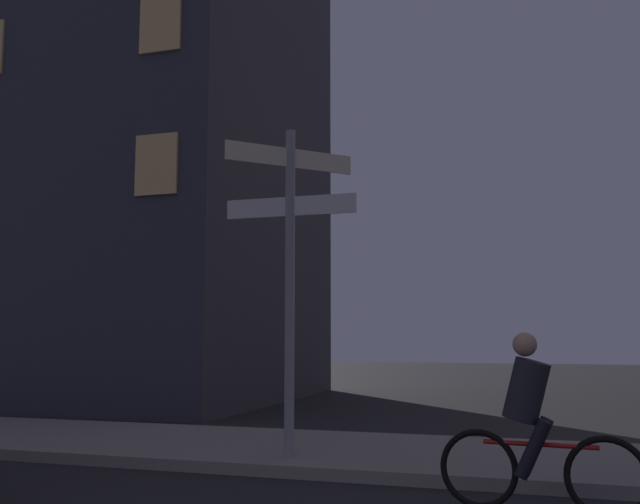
# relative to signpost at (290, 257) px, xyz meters

# --- Properties ---
(sidewalk_kerb) EXTENTS (40.00, 2.95, 0.14)m
(sidewalk_kerb) POSITION_rel_signpost_xyz_m (0.61, 0.93, -2.48)
(sidewalk_kerb) COLOR gray
(sidewalk_kerb) RESTS_ON ground_plane
(signpost) EXTENTS (1.70, 1.24, 4.01)m
(signpost) POSITION_rel_signpost_xyz_m (0.00, 0.00, 0.00)
(signpost) COLOR gray
(signpost) RESTS_ON sidewalk_kerb
(cyclist) EXTENTS (1.82, 0.36, 1.61)m
(cyclist) POSITION_rel_signpost_xyz_m (2.83, -1.34, -1.80)
(cyclist) COLOR black
(cyclist) RESTS_ON ground_plane
(building_left_block) EXTENTS (10.66, 8.31, 20.24)m
(building_left_block) POSITION_rel_signpost_xyz_m (-8.31, 7.74, 7.57)
(building_left_block) COLOR #383842
(building_left_block) RESTS_ON ground_plane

